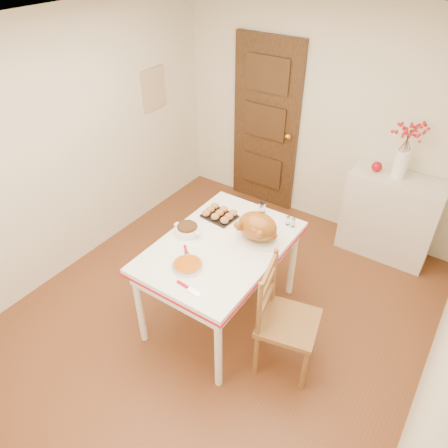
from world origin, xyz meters
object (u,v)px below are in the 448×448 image
Objects in this scene: chair_oak at (289,321)px; turkey_platter at (257,228)px; pumpkin_pie at (187,265)px; sideboard at (389,216)px; kitchen_table at (221,281)px.

turkey_platter is (-0.53, 0.37, 0.46)m from chair_oak.
pumpkin_pie is at bearing 93.48° from chair_oak.
kitchen_table is (-0.96, -1.78, -0.05)m from sideboard.
sideboard is 1.80m from turkey_platter.
chair_oak reaches higher than pumpkin_pie.
sideboard is at bearing 61.66° from kitchen_table.
chair_oak reaches higher than kitchen_table.
kitchen_table is 0.63m from turkey_platter.
chair_oak is 2.57× the size of turkey_platter.
kitchen_table is 5.92× the size of pumpkin_pie.
sideboard is 1.94m from chair_oak.
turkey_platter reaches higher than chair_oak.
chair_oak is (-0.22, -1.93, 0.04)m from sideboard.
chair_oak reaches higher than sideboard.
turkey_platter reaches higher than sideboard.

